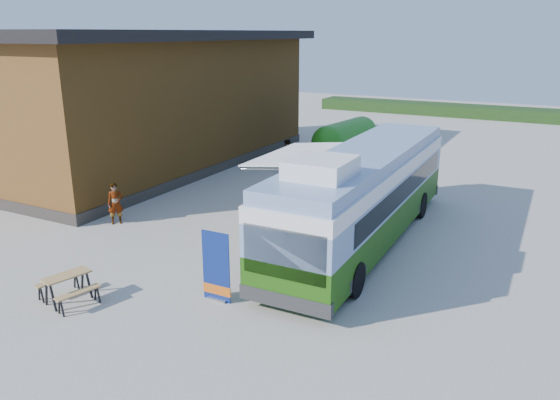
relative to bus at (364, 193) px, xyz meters
The scene contains 10 objects.
ground 5.83m from the bus, 137.55° to the right, with size 100.00×100.00×0.00m, color #BCB7AD.
barn 15.95m from the bus, 156.68° to the left, with size 9.60×21.20×7.50m.
hedge 34.53m from the bus, 83.45° to the left, with size 40.00×3.00×1.00m, color #264419.
bus is the anchor object (origin of this frame).
awning 2.52m from the bus, behind, with size 3.01×4.83×0.55m.
banner 6.70m from the bus, 108.61° to the right, with size 0.92×0.19×2.10m.
picnic_table 10.24m from the bus, 125.01° to the right, with size 1.74×1.62×0.83m.
person_a 9.87m from the bus, 164.17° to the right, with size 0.61×0.40×1.68m, color #999999.
person_b 11.00m from the bus, 131.92° to the left, with size 0.88×0.68×1.80m, color #999999.
slurry_tanker 13.51m from the bus, 114.10° to the left, with size 2.39×6.44×2.39m.
Camera 1 is at (10.20, -14.23, 7.40)m, focal length 35.00 mm.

